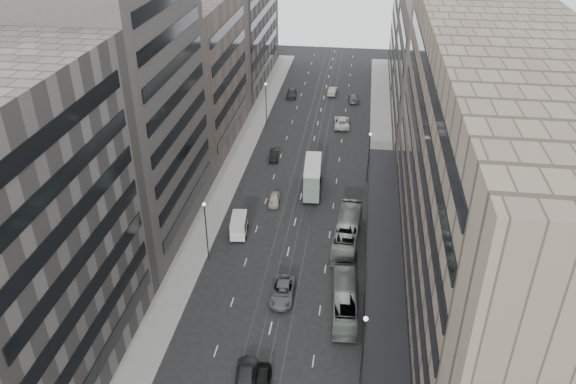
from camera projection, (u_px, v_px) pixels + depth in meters
The scene contains 27 objects.
ground at pixel (269, 335), 59.23m from camera, with size 220.00×220.00×0.00m, color black.
sidewalk_right at pixel (381, 175), 89.89m from camera, with size 4.00×125.00×0.15m, color gray.
sidewalk_left at pixel (235, 165), 92.72m from camera, with size 4.00×125.00×0.15m, color gray.
department_store at pixel (491, 189), 56.04m from camera, with size 19.20×60.00×30.00m.
building_right_mid at pixel (443, 76), 95.20m from camera, with size 15.00×28.00×24.00m, color #4A4540.
building_right_far at pixel (430, 22), 119.89m from camera, with size 15.00×32.00×28.00m, color slate.
building_left_a at pixel (0, 247), 47.38m from camera, with size 15.00×28.00×30.00m, color slate.
building_left_b at pixel (121, 107), 69.50m from camera, with size 15.00×26.00×34.00m, color #4A4540.
building_left_c at pixel (187, 73), 94.88m from camera, with size 15.00×28.00×25.00m, color #76675C.
building_left_d at pixel (231, 19), 122.39m from camera, with size 15.00×38.00×28.00m, color slate.
lamp_right_near at pixel (364, 343), 51.19m from camera, with size 0.44×0.44×8.32m.
lamp_right_far at pixel (369, 152), 85.45m from camera, with size 0.44×0.44×8.32m.
lamp_left_near at pixel (206, 225), 68.04m from camera, with size 0.44×0.44×8.32m.
lamp_left_far at pixel (266, 99), 104.86m from camera, with size 0.44×0.44×8.32m.
bus_near at pixel (344, 299), 61.83m from camera, with size 2.55×10.90×3.04m, color slate.
bus_far at pixel (347, 232), 72.91m from camera, with size 2.89×12.35×3.44m, color gray.
double_decker at pixel (312, 177), 84.14m from camera, with size 3.03×8.66×4.67m.
panel_van at pixel (239, 225), 74.62m from camera, with size 2.53×4.51×2.72m.
sedan_0 at pixel (262, 380), 53.15m from camera, with size 1.62×4.03×1.37m, color black.
sedan_2 at pixel (283, 291), 64.05m from camera, with size 2.65×5.74×1.59m, color #565759.
sedan_3 at pixel (246, 375), 53.63m from camera, with size 2.12×5.22×1.52m, color #27272A.
sedan_4 at pixel (274, 199), 82.03m from camera, with size 1.59×3.95×1.35m, color #BCB09C.
sedan_5 at pixel (274, 155), 94.53m from camera, with size 1.46×4.20×1.38m, color black.
sedan_6 at pixel (342, 122), 106.38m from camera, with size 2.86×6.21×1.72m, color silver.
sedan_7 at pixel (353, 98), 117.89m from camera, with size 2.07×5.09×1.48m, color #57585A.
sedan_8 at pixel (292, 93), 120.06m from camera, with size 1.99×4.95×1.69m, color #2A292C.
sedan_9 at pixel (333, 91), 121.37m from camera, with size 1.66×4.75×1.56m, color gray.
Camera 1 is at (7.95, -42.94, 42.82)m, focal length 35.00 mm.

